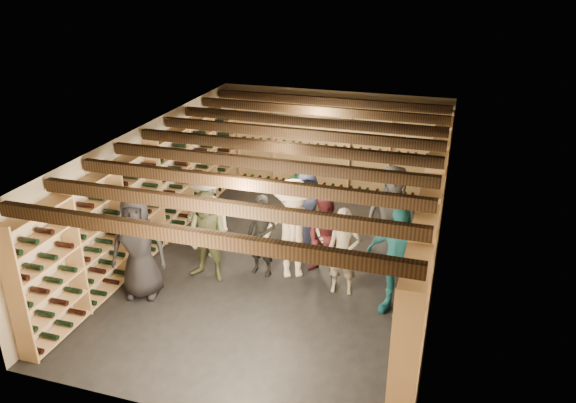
{
  "coord_description": "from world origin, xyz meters",
  "views": [
    {
      "loc": [
        2.81,
        -8.76,
        5.26
      ],
      "look_at": [
        0.04,
        0.2,
        1.16
      ],
      "focal_mm": 35.0,
      "sensor_mm": 36.0,
      "label": 1
    }
  ],
  "objects_px": {
    "person_2": "(208,237)",
    "person_4": "(397,261)",
    "person_7": "(344,252)",
    "person_8": "(326,238)",
    "person_9": "(207,214)",
    "crate_loose": "(313,216)",
    "person_10": "(298,197)",
    "person_3": "(293,229)",
    "crate_stack_left": "(314,204)",
    "person_6": "(307,210)",
    "person_0": "(138,246)",
    "person_12": "(392,215)",
    "person_1": "(262,236)",
    "crate_stack_right": "(322,228)"
  },
  "relations": [
    {
      "from": "person_10",
      "to": "person_9",
      "type": "bearing_deg",
      "value": -151.92
    },
    {
      "from": "person_7",
      "to": "person_8",
      "type": "xyz_separation_m",
      "value": [
        -0.41,
        0.44,
        -0.02
      ]
    },
    {
      "from": "crate_stack_left",
      "to": "crate_loose",
      "type": "bearing_deg",
      "value": -79.04
    },
    {
      "from": "crate_loose",
      "to": "person_1",
      "type": "xyz_separation_m",
      "value": [
        -0.3,
        -2.47,
        0.67
      ]
    },
    {
      "from": "person_2",
      "to": "person_9",
      "type": "distance_m",
      "value": 0.94
    },
    {
      "from": "person_3",
      "to": "person_10",
      "type": "bearing_deg",
      "value": 78.58
    },
    {
      "from": "crate_stack_left",
      "to": "person_9",
      "type": "relative_size",
      "value": 0.41
    },
    {
      "from": "person_6",
      "to": "person_4",
      "type": "bearing_deg",
      "value": -57.25
    },
    {
      "from": "person_0",
      "to": "person_2",
      "type": "bearing_deg",
      "value": 26.92
    },
    {
      "from": "person_2",
      "to": "person_8",
      "type": "distance_m",
      "value": 2.06
    },
    {
      "from": "person_6",
      "to": "person_7",
      "type": "relative_size",
      "value": 1.05
    },
    {
      "from": "person_12",
      "to": "person_7",
      "type": "bearing_deg",
      "value": -121.23
    },
    {
      "from": "person_8",
      "to": "person_10",
      "type": "relative_size",
      "value": 0.96
    },
    {
      "from": "person_1",
      "to": "person_9",
      "type": "relative_size",
      "value": 0.91
    },
    {
      "from": "person_3",
      "to": "person_12",
      "type": "bearing_deg",
      "value": 8.39
    },
    {
      "from": "crate_stack_right",
      "to": "person_2",
      "type": "distance_m",
      "value": 2.76
    },
    {
      "from": "crate_stack_left",
      "to": "person_2",
      "type": "xyz_separation_m",
      "value": [
        -1.11,
        -2.98,
        0.49
      ]
    },
    {
      "from": "person_2",
      "to": "crate_stack_left",
      "type": "bearing_deg",
      "value": 74.68
    },
    {
      "from": "person_3",
      "to": "person_7",
      "type": "height_order",
      "value": "person_3"
    },
    {
      "from": "person_6",
      "to": "person_12",
      "type": "bearing_deg",
      "value": -18.29
    },
    {
      "from": "person_0",
      "to": "person_7",
      "type": "height_order",
      "value": "person_0"
    },
    {
      "from": "person_10",
      "to": "crate_loose",
      "type": "bearing_deg",
      "value": 60.14
    },
    {
      "from": "person_6",
      "to": "person_12",
      "type": "relative_size",
      "value": 0.85
    },
    {
      "from": "person_0",
      "to": "person_3",
      "type": "bearing_deg",
      "value": 16.0
    },
    {
      "from": "person_3",
      "to": "person_9",
      "type": "xyz_separation_m",
      "value": [
        -1.76,
        0.28,
        -0.09
      ]
    },
    {
      "from": "crate_loose",
      "to": "person_1",
      "type": "bearing_deg",
      "value": -96.87
    },
    {
      "from": "person_1",
      "to": "person_12",
      "type": "distance_m",
      "value": 2.41
    },
    {
      "from": "person_4",
      "to": "person_9",
      "type": "distance_m",
      "value": 3.75
    },
    {
      "from": "person_0",
      "to": "person_4",
      "type": "bearing_deg",
      "value": -4.85
    },
    {
      "from": "person_7",
      "to": "person_10",
      "type": "relative_size",
      "value": 0.98
    },
    {
      "from": "crate_loose",
      "to": "person_1",
      "type": "relative_size",
      "value": 0.33
    },
    {
      "from": "person_0",
      "to": "person_1",
      "type": "distance_m",
      "value": 2.11
    },
    {
      "from": "person_3",
      "to": "person_8",
      "type": "xyz_separation_m",
      "value": [
        0.56,
        0.17,
        -0.17
      ]
    },
    {
      "from": "crate_stack_right",
      "to": "person_12",
      "type": "bearing_deg",
      "value": -23.95
    },
    {
      "from": "person_8",
      "to": "person_12",
      "type": "xyz_separation_m",
      "value": [
        1.02,
        0.85,
        0.2
      ]
    },
    {
      "from": "person_4",
      "to": "person_12",
      "type": "relative_size",
      "value": 0.98
    },
    {
      "from": "person_0",
      "to": "person_12",
      "type": "xyz_separation_m",
      "value": [
        3.81,
        2.38,
        0.02
      ]
    },
    {
      "from": "crate_stack_left",
      "to": "person_6",
      "type": "bearing_deg",
      "value": -81.55
    },
    {
      "from": "crate_stack_left",
      "to": "person_7",
      "type": "height_order",
      "value": "person_7"
    },
    {
      "from": "person_9",
      "to": "person_10",
      "type": "height_order",
      "value": "person_9"
    },
    {
      "from": "crate_loose",
      "to": "person_6",
      "type": "bearing_deg",
      "value": -81.64
    },
    {
      "from": "person_6",
      "to": "person_7",
      "type": "bearing_deg",
      "value": -69.18
    },
    {
      "from": "person_0",
      "to": "crate_stack_right",
      "type": "bearing_deg",
      "value": 36.8
    },
    {
      "from": "person_7",
      "to": "crate_loose",
      "type": "bearing_deg",
      "value": 108.05
    },
    {
      "from": "person_10",
      "to": "person_2",
      "type": "bearing_deg",
      "value": -130.67
    },
    {
      "from": "person_2",
      "to": "person_4",
      "type": "xyz_separation_m",
      "value": [
        3.23,
        -0.04,
        0.1
      ]
    },
    {
      "from": "crate_stack_right",
      "to": "person_7",
      "type": "distance_m",
      "value": 2.2
    },
    {
      "from": "person_1",
      "to": "person_9",
      "type": "distance_m",
      "value": 1.29
    },
    {
      "from": "person_2",
      "to": "person_4",
      "type": "height_order",
      "value": "person_4"
    },
    {
      "from": "crate_stack_left",
      "to": "person_1",
      "type": "height_order",
      "value": "person_1"
    }
  ]
}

